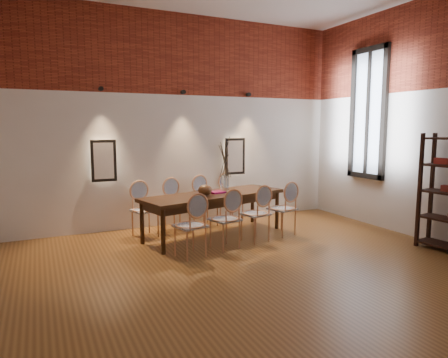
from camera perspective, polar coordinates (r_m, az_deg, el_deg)
name	(u,v)px	position (r m, az deg, el deg)	size (l,w,h in m)	color
floor	(267,290)	(4.90, 6.10, -15.46)	(7.00, 7.00, 0.02)	brown
wall_back	(171,121)	(7.77, -7.52, 8.16)	(7.00, 0.10, 4.00)	silver
brick_band_back	(171,53)	(7.82, -7.52, 17.37)	(7.00, 0.02, 1.50)	maroon
niche_left	(103,161)	(7.40, -16.84, 2.52)	(0.36, 0.06, 0.66)	#FFEAC6
niche_right	(234,156)	(8.18, 1.49, 3.27)	(0.36, 0.06, 0.66)	#FFEAC6
spot_fixture_left	(101,89)	(7.37, -17.17, 12.22)	(0.08, 0.08, 0.10)	black
spot_fixture_mid	(183,92)	(7.73, -5.85, 12.27)	(0.08, 0.08, 0.10)	black
spot_fixture_right	(248,95)	(8.30, 3.51, 11.96)	(0.08, 0.08, 0.10)	black
window_glass	(369,114)	(8.25, 19.96, 8.78)	(0.02, 0.78, 2.38)	silver
window_frame	(368,114)	(8.24, 19.86, 8.78)	(0.08, 0.90, 2.50)	black
window_mullion	(368,114)	(8.24, 19.86, 8.78)	(0.06, 0.06, 2.40)	black
dining_table	(214,215)	(6.99, -1.40, -5.11)	(2.60, 0.83, 0.75)	#351C0C
chair_near_a	(190,225)	(5.86, -4.86, -6.63)	(0.44, 0.44, 0.94)	tan
chair_near_b	(225,219)	(6.24, 0.12, -5.75)	(0.44, 0.44, 0.94)	tan
chair_near_c	(255,214)	(6.65, 4.50, -4.94)	(0.44, 0.44, 0.94)	tan
chair_near_d	(282,209)	(7.10, 8.33, -4.20)	(0.44, 0.44, 0.94)	tan
chair_far_a	(145,210)	(7.03, -11.23, -4.38)	(0.44, 0.44, 0.94)	tan
chair_far_b	(177,206)	(7.35, -6.73, -3.78)	(0.44, 0.44, 0.94)	tan
chair_far_c	(206,201)	(7.71, -2.63, -3.22)	(0.44, 0.44, 0.94)	tan
chair_far_d	(232,198)	(8.10, 1.09, -2.69)	(0.44, 0.44, 0.94)	tan
vase	(225,184)	(7.04, 0.13, -0.68)	(0.14, 0.14, 0.30)	silver
dried_branches	(225,158)	(6.99, 0.13, 2.98)	(0.50, 0.50, 0.70)	#433828
bowl	(205,190)	(6.73, -2.71, -1.58)	(0.24, 0.24, 0.18)	#59351A
book	(217,192)	(6.96, -0.97, -1.90)	(0.26, 0.18, 0.03)	#931250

